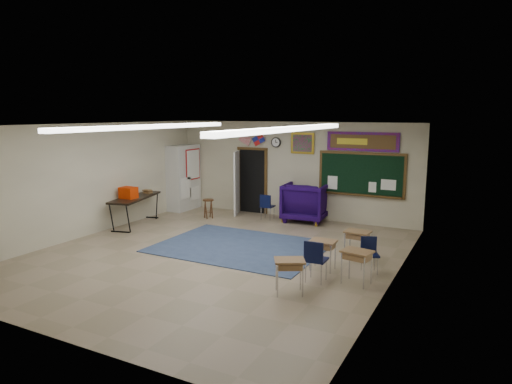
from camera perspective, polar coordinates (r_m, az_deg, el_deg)
The scene contains 25 objects.
floor at distance 10.79m, azimuth -5.02°, elevation -7.80°, with size 9.00×9.00×0.00m, color gray.
back_wall at distance 14.40m, azimuth 4.53°, elevation 2.77°, with size 8.00×0.04×3.00m, color beige.
front_wall at distance 7.16m, azimuth -24.95°, elevation -5.37°, with size 8.00×0.04×3.00m, color beige.
left_wall at distance 13.01m, azimuth -20.18°, elevation 1.44°, with size 0.04×9.00×3.00m, color beige.
right_wall at distance 8.98m, azimuth 16.95°, elevation -1.92°, with size 0.04×9.00×3.00m, color beige.
ceiling at distance 10.29m, azimuth -5.27°, elevation 8.33°, with size 8.00×9.00×0.04m, color silver.
area_rug at distance 11.35m, azimuth -1.98°, elevation -6.83°, with size 4.00×3.00×0.02m, color #374968.
fluorescent_strips at distance 10.29m, azimuth -5.26°, elevation 8.00°, with size 3.86×6.00×0.10m, color white, non-canonical shape.
doorway at distance 14.97m, azimuth -1.02°, elevation 1.36°, with size 1.10×0.89×2.16m.
chalkboard at distance 13.67m, azimuth 12.99°, elevation 2.02°, with size 2.55×0.14×1.30m.
bulletin_board at distance 13.58m, azimuth 13.16°, elevation 6.15°, with size 2.10×0.05×0.55m.
framed_art_print at distance 14.15m, azimuth 5.83°, elevation 6.09°, with size 0.75×0.05×0.65m.
wall_clock at distance 14.51m, azimuth 2.51°, elevation 6.22°, with size 0.32×0.05×0.32m.
wall_flags at distance 14.85m, azimuth -0.53°, elevation 6.82°, with size 1.16×0.06×0.70m, color red, non-canonical shape.
storage_cabinet at distance 15.72m, azimuth -9.01°, elevation 1.80°, with size 0.59×1.25×2.20m.
wingback_armchair at distance 13.99m, azimuth 6.23°, elevation -1.24°, with size 1.26×1.29×1.18m, color #160538.
student_chair_reading at distance 14.10m, azimuth 1.46°, elevation -1.87°, with size 0.40×0.40×0.80m, color black, non-canonical shape.
student_chair_desk_a at distance 9.07m, azimuth 7.54°, elevation -8.49°, with size 0.42×0.42×0.85m, color black, non-canonical shape.
student_chair_desk_b at distance 9.77m, azimuth 14.04°, elevation -7.72°, with size 0.37×0.37×0.73m, color black, non-canonical shape.
student_desk_front_left at distance 9.76m, azimuth 8.35°, elevation -7.60°, with size 0.53×0.40×0.64m.
student_desk_front_right at distance 10.57m, azimuth 12.53°, elevation -6.31°, with size 0.58×0.45×0.66m.
student_desk_back_left at distance 8.45m, azimuth 4.19°, elevation -10.26°, with size 0.67×0.62×0.65m.
student_desk_back_right at distance 9.09m, azimuth 12.47°, elevation -8.94°, with size 0.63×0.52×0.67m.
folding_table at distance 13.88m, azimuth -14.86°, elevation -2.13°, with size 1.19×2.16×1.17m.
wooden_stool at distance 14.38m, azimuth -5.98°, elevation -2.06°, with size 0.34×0.34×0.60m.
Camera 1 is at (5.54, -8.67, 3.26)m, focal length 32.00 mm.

